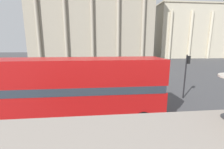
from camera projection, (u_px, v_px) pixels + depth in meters
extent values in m
cylinder|color=black|center=(133.00, 104.00, 11.23)|extent=(1.06, 0.22, 1.06)
cylinder|color=black|center=(143.00, 120.00, 8.81)|extent=(1.06, 0.22, 1.06)
cylinder|color=black|center=(16.00, 108.00, 10.42)|extent=(1.06, 0.22, 1.06)
cube|color=#B71414|center=(74.00, 102.00, 9.45)|extent=(11.13, 2.48, 1.61)
cube|color=#2D3842|center=(73.00, 86.00, 9.25)|extent=(10.91, 2.51, 0.45)
cube|color=#B71414|center=(72.00, 71.00, 9.06)|extent=(11.13, 2.48, 1.49)
cube|color=#A39984|center=(93.00, 22.00, 47.20)|extent=(35.38, 13.95, 24.06)
cylinder|color=#A39984|center=(37.00, 24.00, 38.93)|extent=(0.90, 0.90, 20.45)
cylinder|color=#A39984|center=(65.00, 24.00, 39.62)|extent=(0.90, 0.90, 20.45)
cylinder|color=#A39984|center=(92.00, 24.00, 40.31)|extent=(0.90, 0.90, 20.45)
cylinder|color=#A39984|center=(118.00, 25.00, 40.99)|extent=(0.90, 0.90, 20.45)
cylinder|color=#A39984|center=(143.00, 25.00, 41.68)|extent=(0.90, 0.90, 20.45)
cube|color=beige|center=(190.00, 33.00, 57.85)|extent=(27.32, 11.69, 18.68)
cube|color=#B7AD93|center=(192.00, 6.00, 55.97)|extent=(27.92, 12.29, 0.50)
cylinder|color=beige|center=(170.00, 35.00, 50.93)|extent=(0.90, 0.90, 15.88)
cylinder|color=beige|center=(191.00, 36.00, 51.63)|extent=(0.90, 0.90, 15.88)
cylinder|color=beige|center=(210.00, 36.00, 52.34)|extent=(0.90, 0.90, 15.88)
cylinder|color=black|center=(185.00, 77.00, 13.55)|extent=(0.12, 0.12, 4.02)
cube|color=black|center=(189.00, 60.00, 13.26)|extent=(0.20, 0.24, 0.70)
sphere|color=green|center=(190.00, 58.00, 13.24)|extent=(0.14, 0.14, 0.14)
cylinder|color=black|center=(66.00, 73.00, 17.48)|extent=(0.12, 0.12, 3.33)
cube|color=black|center=(67.00, 62.00, 17.26)|extent=(0.20, 0.24, 0.70)
sphere|color=red|center=(67.00, 61.00, 17.24)|extent=(0.14, 0.14, 0.14)
cylinder|color=black|center=(74.00, 72.00, 25.78)|extent=(0.60, 0.18, 0.60)
cylinder|color=black|center=(72.00, 74.00, 24.07)|extent=(0.60, 0.18, 0.60)
cylinder|color=black|center=(57.00, 72.00, 25.51)|extent=(0.60, 0.18, 0.60)
cylinder|color=black|center=(54.00, 74.00, 23.80)|extent=(0.60, 0.18, 0.60)
cube|color=black|center=(64.00, 71.00, 24.74)|extent=(4.20, 1.75, 0.55)
cube|color=#2D3842|center=(63.00, 68.00, 24.61)|extent=(1.89, 1.61, 0.50)
cylinder|color=#282B33|center=(46.00, 80.00, 19.17)|extent=(0.14, 0.14, 0.83)
cylinder|color=#282B33|center=(48.00, 80.00, 19.19)|extent=(0.14, 0.14, 0.83)
cylinder|color=black|center=(46.00, 74.00, 19.03)|extent=(0.32, 0.32, 0.66)
sphere|color=tan|center=(46.00, 71.00, 18.94)|extent=(0.23, 0.23, 0.23)
cylinder|color=#282B33|center=(132.00, 67.00, 30.67)|extent=(0.14, 0.14, 0.89)
cylinder|color=#282B33|center=(133.00, 67.00, 30.68)|extent=(0.14, 0.14, 0.89)
cylinder|color=#B22323|center=(133.00, 63.00, 30.52)|extent=(0.32, 0.32, 0.70)
sphere|color=tan|center=(133.00, 61.00, 30.43)|extent=(0.24, 0.24, 0.24)
cylinder|color=#282B33|center=(121.00, 68.00, 29.54)|extent=(0.14, 0.14, 0.81)
cylinder|color=#282B33|center=(122.00, 68.00, 29.55)|extent=(0.14, 0.14, 0.81)
cylinder|color=silver|center=(121.00, 64.00, 29.40)|extent=(0.32, 0.32, 0.64)
sphere|color=tan|center=(121.00, 62.00, 29.32)|extent=(0.22, 0.22, 0.22)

